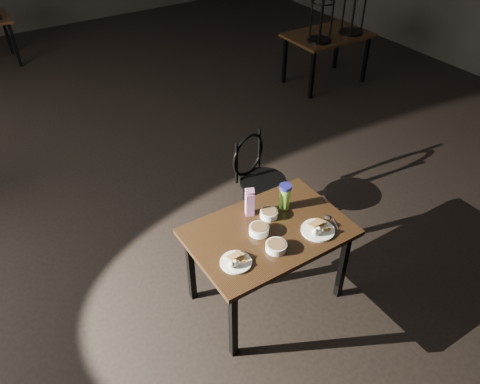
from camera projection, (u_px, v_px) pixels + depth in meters
main_table at (268, 238)px, 3.55m from camera, size 1.20×0.80×0.75m
plate_left at (236, 261)px, 3.23m from camera, size 0.22×0.22×0.07m
plate_right at (318, 229)px, 3.48m from camera, size 0.25×0.25×0.08m
bowl_near at (259, 229)px, 3.46m from camera, size 0.15×0.15×0.06m
bowl_far at (269, 214)px, 3.61m from camera, size 0.14×0.14×0.05m
bowl_big at (276, 246)px, 3.33m from camera, size 0.15×0.15×0.05m
juice_carton at (250, 202)px, 3.58m from camera, size 0.08×0.08×0.26m
water_bottle at (285, 196)px, 3.65m from camera, size 0.11×0.11×0.22m
spoon at (329, 218)px, 3.60m from camera, size 0.06×0.19×0.01m
bentwood_chair at (257, 174)px, 4.41m from camera, size 0.48×0.47×0.93m
bg_table_right at (330, 34)px, 6.77m from camera, size 1.20×0.80×1.48m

